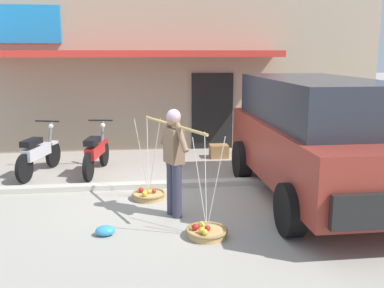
{
  "coord_description": "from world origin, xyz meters",
  "views": [
    {
      "loc": [
        -0.64,
        -7.34,
        2.54
      ],
      "look_at": [
        0.34,
        0.6,
        0.85
      ],
      "focal_mm": 40.84,
      "sensor_mm": 36.0,
      "label": 1
    }
  ],
  "objects_px": {
    "fruit_vendor": "(174,155)",
    "motorcycle_second_in_row": "(96,153)",
    "fruit_basket_left_side": "(149,194)",
    "wooden_crate": "(219,151)",
    "motorcycle_nearest_shop": "(38,154)",
    "parked_truck": "(316,135)",
    "plastic_litter_bag": "(105,231)",
    "fruit_basket_right_side": "(206,231)"
  },
  "relations": [
    {
      "from": "fruit_basket_right_side",
      "to": "motorcycle_second_in_row",
      "type": "xyz_separation_m",
      "value": [
        -1.82,
        3.53,
        0.37
      ]
    },
    {
      "from": "fruit_vendor",
      "to": "fruit_basket_left_side",
      "type": "relative_size",
      "value": 1.2
    },
    {
      "from": "parked_truck",
      "to": "wooden_crate",
      "type": "xyz_separation_m",
      "value": [
        -1.09,
        3.2,
        -0.97
      ]
    },
    {
      "from": "fruit_basket_left_side",
      "to": "motorcycle_nearest_shop",
      "type": "xyz_separation_m",
      "value": [
        -2.24,
        1.83,
        0.38
      ]
    },
    {
      "from": "motorcycle_nearest_shop",
      "to": "plastic_litter_bag",
      "type": "xyz_separation_m",
      "value": [
        1.6,
        -3.34,
        -0.38
      ]
    },
    {
      "from": "fruit_basket_left_side",
      "to": "plastic_litter_bag",
      "type": "bearing_deg",
      "value": -113.24
    },
    {
      "from": "fruit_vendor",
      "to": "wooden_crate",
      "type": "bearing_deg",
      "value": 69.38
    },
    {
      "from": "parked_truck",
      "to": "fruit_basket_right_side",
      "type": "bearing_deg",
      "value": -146.57
    },
    {
      "from": "motorcycle_second_in_row",
      "to": "wooden_crate",
      "type": "xyz_separation_m",
      "value": [
        2.85,
        1.08,
        -0.29
      ]
    },
    {
      "from": "parked_truck",
      "to": "wooden_crate",
      "type": "relative_size",
      "value": 10.94
    },
    {
      "from": "fruit_vendor",
      "to": "fruit_basket_left_side",
      "type": "distance_m",
      "value": 1.31
    },
    {
      "from": "parked_truck",
      "to": "wooden_crate",
      "type": "height_order",
      "value": "parked_truck"
    },
    {
      "from": "fruit_basket_right_side",
      "to": "wooden_crate",
      "type": "height_order",
      "value": "fruit_basket_right_side"
    },
    {
      "from": "motorcycle_second_in_row",
      "to": "wooden_crate",
      "type": "height_order",
      "value": "motorcycle_second_in_row"
    },
    {
      "from": "fruit_basket_right_side",
      "to": "parked_truck",
      "type": "distance_m",
      "value": 2.76
    },
    {
      "from": "fruit_basket_left_side",
      "to": "fruit_basket_right_side",
      "type": "bearing_deg",
      "value": -66.22
    },
    {
      "from": "wooden_crate",
      "to": "motorcycle_nearest_shop",
      "type": "bearing_deg",
      "value": -165.47
    },
    {
      "from": "fruit_basket_right_side",
      "to": "motorcycle_nearest_shop",
      "type": "distance_m",
      "value": 4.67
    },
    {
      "from": "fruit_basket_right_side",
      "to": "motorcycle_nearest_shop",
      "type": "height_order",
      "value": "fruit_basket_right_side"
    },
    {
      "from": "plastic_litter_bag",
      "to": "motorcycle_nearest_shop",
      "type": "bearing_deg",
      "value": 115.51
    },
    {
      "from": "motorcycle_nearest_shop",
      "to": "plastic_litter_bag",
      "type": "relative_size",
      "value": 6.34
    },
    {
      "from": "motorcycle_second_in_row",
      "to": "wooden_crate",
      "type": "distance_m",
      "value": 3.06
    },
    {
      "from": "motorcycle_nearest_shop",
      "to": "plastic_litter_bag",
      "type": "distance_m",
      "value": 3.72
    },
    {
      "from": "fruit_vendor",
      "to": "plastic_litter_bag",
      "type": "bearing_deg",
      "value": -147.85
    },
    {
      "from": "fruit_basket_right_side",
      "to": "plastic_litter_bag",
      "type": "distance_m",
      "value": 1.43
    },
    {
      "from": "parked_truck",
      "to": "plastic_litter_bag",
      "type": "height_order",
      "value": "parked_truck"
    },
    {
      "from": "motorcycle_second_in_row",
      "to": "fruit_vendor",
      "type": "bearing_deg",
      "value": -61.59
    },
    {
      "from": "motorcycle_nearest_shop",
      "to": "motorcycle_second_in_row",
      "type": "bearing_deg",
      "value": -1.53
    },
    {
      "from": "plastic_litter_bag",
      "to": "fruit_basket_left_side",
      "type": "bearing_deg",
      "value": 66.76
    },
    {
      "from": "fruit_vendor",
      "to": "fruit_basket_right_side",
      "type": "bearing_deg",
      "value": -66.51
    },
    {
      "from": "motorcycle_second_in_row",
      "to": "wooden_crate",
      "type": "relative_size",
      "value": 4.1
    },
    {
      "from": "fruit_vendor",
      "to": "parked_truck",
      "type": "distance_m",
      "value": 2.56
    },
    {
      "from": "fruit_vendor",
      "to": "motorcycle_second_in_row",
      "type": "bearing_deg",
      "value": 118.41
    },
    {
      "from": "fruit_basket_left_side",
      "to": "parked_truck",
      "type": "distance_m",
      "value": 3.09
    },
    {
      "from": "motorcycle_second_in_row",
      "to": "fruit_basket_right_side",
      "type": "bearing_deg",
      "value": -62.76
    },
    {
      "from": "fruit_vendor",
      "to": "motorcycle_second_in_row",
      "type": "xyz_separation_m",
      "value": [
        -1.44,
        2.66,
        -0.53
      ]
    },
    {
      "from": "fruit_basket_left_side",
      "to": "wooden_crate",
      "type": "relative_size",
      "value": 3.3
    },
    {
      "from": "motorcycle_nearest_shop",
      "to": "parked_truck",
      "type": "relative_size",
      "value": 0.37
    },
    {
      "from": "fruit_basket_left_side",
      "to": "fruit_vendor",
      "type": "bearing_deg",
      "value": -65.93
    },
    {
      "from": "fruit_vendor",
      "to": "plastic_litter_bag",
      "type": "height_order",
      "value": "fruit_vendor"
    },
    {
      "from": "fruit_vendor",
      "to": "parked_truck",
      "type": "bearing_deg",
      "value": 12.16
    },
    {
      "from": "fruit_vendor",
      "to": "parked_truck",
      "type": "relative_size",
      "value": 0.36
    }
  ]
}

